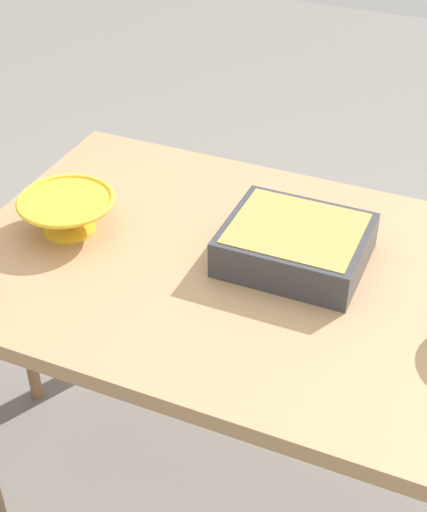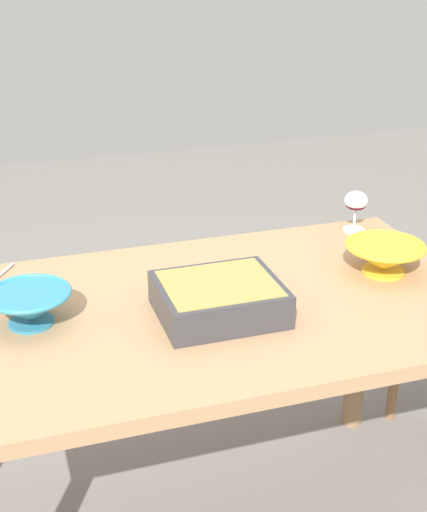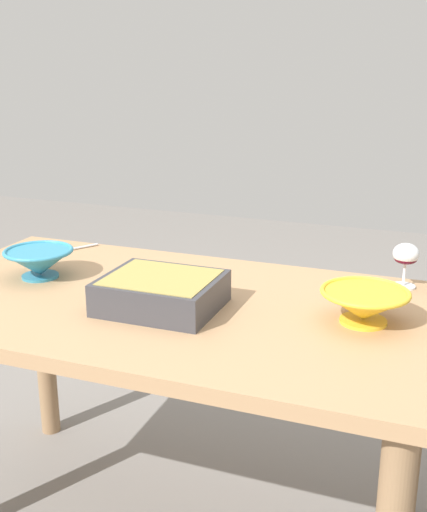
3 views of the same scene
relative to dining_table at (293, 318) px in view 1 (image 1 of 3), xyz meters
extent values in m
plane|color=gray|center=(0.00, 0.00, -0.66)|extent=(8.00, 8.00, 0.00)
cube|color=tan|center=(0.00, 0.00, 0.09)|extent=(1.48, 0.84, 0.04)
cylinder|color=#93704E|center=(-0.67, 0.35, -0.29)|extent=(0.07, 0.07, 0.73)
cylinder|color=olive|center=(-0.82, 0.07, -0.43)|extent=(0.04, 0.04, 0.45)
cube|color=#38383D|center=(-0.02, 0.06, 0.15)|extent=(0.30, 0.26, 0.09)
cube|color=#9E8C47|center=(-0.02, 0.06, 0.19)|extent=(0.27, 0.23, 0.02)
cylinder|color=yellow|center=(-0.54, -0.03, 0.11)|extent=(0.12, 0.12, 0.01)
cone|color=yellow|center=(-0.54, -0.03, 0.15)|extent=(0.21, 0.21, 0.07)
torus|color=yellow|center=(-0.54, -0.03, 0.19)|extent=(0.22, 0.22, 0.01)
camera|label=1|loc=(0.34, -1.23, 1.11)|focal=53.48mm
camera|label=2|loc=(0.49, 1.60, 1.00)|focal=51.85mm
camera|label=3|loc=(-0.72, 1.49, 0.74)|focal=44.98mm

